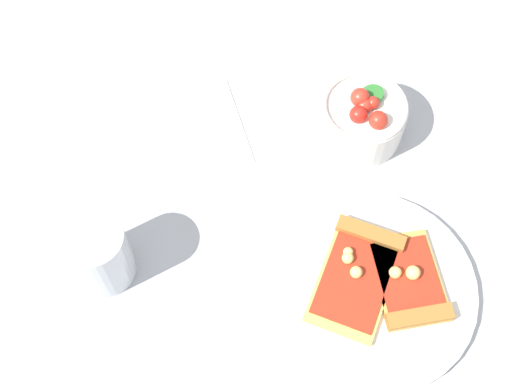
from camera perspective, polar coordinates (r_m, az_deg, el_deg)
The scene contains 7 objects.
ground_plane at distance 0.92m, azimuth 5.54°, elevation -6.53°, with size 2.40×2.40×0.00m, color #B2B7BC.
plate at distance 0.91m, azimuth 9.07°, elevation -7.64°, with size 0.27×0.27×0.01m, color white.
pizza_slice_near at distance 0.90m, azimuth 8.14°, elevation -6.17°, with size 0.17×0.14×0.02m.
pizza_slice_far at distance 0.91m, azimuth 12.19°, elevation -7.30°, with size 0.13×0.10×0.02m.
salad_bowl at distance 0.99m, azimuth 8.48°, elevation 5.88°, with size 0.12×0.12×0.09m.
soda_glass at distance 0.89m, azimuth -12.39°, elevation -4.93°, with size 0.08×0.08×0.10m.
paper_napkin at distance 1.02m, azimuth -5.51°, elevation 4.76°, with size 0.15×0.16×0.00m, color white.
Camera 1 is at (-0.33, 0.10, 0.85)m, focal length 50.00 mm.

